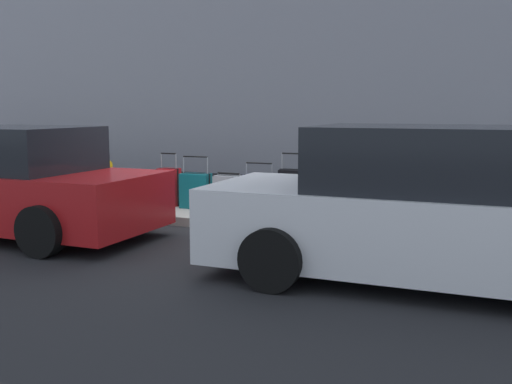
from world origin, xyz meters
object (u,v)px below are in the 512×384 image
at_px(suitcase_teal_7, 196,191).
at_px(suitcase_teal_0, 432,201).
at_px(fire_hydrant, 107,180).
at_px(suitcase_silver_6, 229,193).
at_px(suitcase_red_1, 396,205).
at_px(suitcase_olive_2, 360,204).
at_px(suitcase_red_8, 169,187).
at_px(suitcase_black_4, 294,193).
at_px(parked_car_red_1, 10,184).
at_px(suitcase_navy_5, 259,195).
at_px(suitcase_olive_9, 145,188).
at_px(parked_car_white_0, 439,211).
at_px(bollard_post, 74,176).
at_px(suitcase_maroon_3, 326,200).

bearing_deg(suitcase_teal_7, suitcase_teal_0, 178.63).
bearing_deg(suitcase_teal_0, fire_hydrant, -0.60).
height_order(suitcase_silver_6, suitcase_teal_7, suitcase_teal_7).
distance_m(suitcase_red_1, suitcase_silver_6, 2.71).
height_order(suitcase_olive_2, suitcase_red_8, suitcase_red_8).
height_order(suitcase_teal_0, suitcase_silver_6, suitcase_teal_0).
distance_m(suitcase_red_1, suitcase_black_4, 1.55).
bearing_deg(suitcase_silver_6, parked_car_red_1, 44.81).
relative_size(suitcase_navy_5, suitcase_olive_9, 1.36).
distance_m(suitcase_teal_0, suitcase_teal_7, 3.81).
xyz_separation_m(suitcase_olive_2, parked_car_red_1, (4.51, 2.24, 0.33)).
bearing_deg(parked_car_white_0, bollard_post, -17.66).
height_order(suitcase_teal_7, parked_car_red_1, parked_car_red_1).
distance_m(suitcase_olive_2, parked_car_white_0, 2.65).
bearing_deg(suitcase_navy_5, suitcase_red_8, -3.74).
xyz_separation_m(suitcase_olive_2, suitcase_maroon_3, (0.51, 0.06, 0.05)).
distance_m(suitcase_navy_5, bollard_post, 3.60).
bearing_deg(suitcase_olive_2, suitcase_maroon_3, 6.18).
height_order(suitcase_maroon_3, parked_car_red_1, parked_car_red_1).
xyz_separation_m(suitcase_navy_5, suitcase_olive_9, (2.21, -0.11, -0.04)).
relative_size(suitcase_olive_2, suitcase_olive_9, 0.94).
height_order(suitcase_silver_6, fire_hydrant, fire_hydrant).
distance_m(suitcase_red_1, suitcase_teal_7, 3.31).
bearing_deg(suitcase_silver_6, suitcase_olive_9, 0.08).
xyz_separation_m(suitcase_navy_5, suitcase_silver_6, (0.59, -0.11, -0.03)).
height_order(suitcase_black_4, parked_car_white_0, parked_car_white_0).
height_order(suitcase_red_1, parked_car_white_0, parked_car_white_0).
bearing_deg(bollard_post, suitcase_silver_6, -175.89).
bearing_deg(bollard_post, suitcase_olive_2, -178.36).
distance_m(suitcase_red_8, suitcase_olive_9, 0.48).
bearing_deg(suitcase_teal_7, parked_car_white_0, 151.31).
xyz_separation_m(suitcase_silver_6, fire_hydrant, (2.38, 0.07, 0.11)).
relative_size(suitcase_navy_5, parked_car_red_1, 0.19).
xyz_separation_m(suitcase_olive_2, suitcase_navy_5, (1.60, 0.04, 0.06)).
relative_size(suitcase_teal_0, suitcase_olive_2, 1.85).
height_order(suitcase_navy_5, suitcase_silver_6, suitcase_navy_5).
distance_m(suitcase_maroon_3, suitcase_red_8, 2.82).
distance_m(fire_hydrant, parked_car_red_1, 2.25).
relative_size(suitcase_teal_0, fire_hydrant, 1.39).
xyz_separation_m(suitcase_teal_0, suitcase_navy_5, (2.62, -0.01, -0.07)).
xyz_separation_m(suitcase_black_4, suitcase_red_8, (2.31, -0.12, -0.04)).
relative_size(suitcase_red_1, suitcase_black_4, 0.88).
xyz_separation_m(suitcase_silver_6, parked_car_red_1, (2.32, 2.31, 0.30)).
bearing_deg(suitcase_teal_0, suitcase_red_1, -8.17).
height_order(suitcase_red_1, suitcase_maroon_3, suitcase_red_1).
xyz_separation_m(suitcase_red_8, fire_hydrant, (1.25, 0.07, 0.07)).
bearing_deg(suitcase_olive_2, parked_car_red_1, 26.41).
distance_m(suitcase_maroon_3, parked_car_white_0, 2.90).
height_order(suitcase_red_1, suitcase_olive_2, suitcase_red_1).
height_order(suitcase_teal_0, suitcase_maroon_3, suitcase_teal_0).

